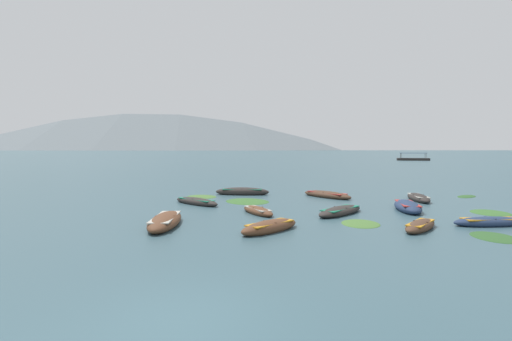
# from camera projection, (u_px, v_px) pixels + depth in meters

# --- Properties ---
(ground_plane) EXTENTS (6000.00, 6000.00, 0.00)m
(ground_plane) POSITION_uv_depth(u_px,v_px,m) (285.00, 150.00, 1500.58)
(ground_plane) COLOR #385660
(mountain_0) EXTENTS (1495.89, 1495.89, 400.38)m
(mountain_0) POSITION_uv_depth(u_px,v_px,m) (47.00, 116.00, 2228.83)
(mountain_0) COLOR #56665B
(mountain_0) RESTS_ON ground
(mountain_1) EXTENTS (1924.40, 1924.40, 563.68)m
(mountain_1) POSITION_uv_depth(u_px,v_px,m) (194.00, 91.00, 1780.17)
(mountain_1) COLOR slate
(mountain_1) RESTS_ON ground
(mountain_2) EXTENTS (560.65, 560.65, 181.42)m
(mountain_2) POSITION_uv_depth(u_px,v_px,m) (330.00, 130.00, 1748.09)
(mountain_2) COLOR slate
(mountain_2) RESTS_ON ground
(rowboat_0) EXTENTS (3.34, 3.88, 0.53)m
(rowboat_0) POSITION_uv_depth(u_px,v_px,m) (340.00, 211.00, 20.21)
(rowboat_0) COLOR #2D2826
(rowboat_0) RESTS_ON ground
(rowboat_1) EXTENTS (1.76, 4.46, 0.67)m
(rowboat_1) POSITION_uv_depth(u_px,v_px,m) (165.00, 221.00, 17.17)
(rowboat_1) COLOR brown
(rowboat_1) RESTS_ON ground
(rowboat_2) EXTENTS (4.18, 1.21, 0.71)m
(rowboat_2) POSITION_uv_depth(u_px,v_px,m) (242.00, 192.00, 28.87)
(rowboat_2) COLOR #2D2826
(rowboat_2) RESTS_ON ground
(rowboat_3) EXTENTS (3.70, 1.66, 0.50)m
(rowboat_3) POSITION_uv_depth(u_px,v_px,m) (490.00, 222.00, 17.23)
(rowboat_3) COLOR navy
(rowboat_3) RESTS_ON ground
(rowboat_4) EXTENTS (3.85, 4.03, 0.57)m
(rowboat_4) POSITION_uv_depth(u_px,v_px,m) (327.00, 195.00, 27.28)
(rowboat_4) COLOR #4C3323
(rowboat_4) RESTS_ON ground
(rowboat_5) EXTENTS (2.33, 3.04, 0.47)m
(rowboat_5) POSITION_uv_depth(u_px,v_px,m) (258.00, 211.00, 20.36)
(rowboat_5) COLOR brown
(rowboat_5) RESTS_ON ground
(rowboat_6) EXTENTS (2.47, 2.99, 0.50)m
(rowboat_6) POSITION_uv_depth(u_px,v_px,m) (420.00, 226.00, 16.37)
(rowboat_6) COLOR #4C3323
(rowboat_6) RESTS_ON ground
(rowboat_7) EXTENTS (3.75, 3.24, 0.52)m
(rowboat_7) POSITION_uv_depth(u_px,v_px,m) (196.00, 202.00, 23.85)
(rowboat_7) COLOR #2D2826
(rowboat_7) RESTS_ON ground
(rowboat_8) EXTENTS (2.92, 3.22, 0.59)m
(rowboat_8) POSITION_uv_depth(u_px,v_px,m) (270.00, 227.00, 16.03)
(rowboat_8) COLOR brown
(rowboat_8) RESTS_ON ground
(rowboat_9) EXTENTS (1.18, 3.75, 0.58)m
(rowboat_9) POSITION_uv_depth(u_px,v_px,m) (418.00, 198.00, 25.53)
(rowboat_9) COLOR #2D2826
(rowboat_9) RESTS_ON ground
(rowboat_11) EXTENTS (1.67, 3.95, 0.69)m
(rowboat_11) POSITION_uv_depth(u_px,v_px,m) (408.00, 207.00, 21.45)
(rowboat_11) COLOR navy
(rowboat_11) RESTS_ON ground
(ferry_0) EXTENTS (9.82, 5.18, 2.54)m
(ferry_0) POSITION_uv_depth(u_px,v_px,m) (413.00, 159.00, 115.14)
(ferry_0) COLOR #2D2826
(ferry_0) RESTS_ON ground
(weed_patch_0) EXTENTS (3.24, 3.27, 0.14)m
(weed_patch_0) POSITION_uv_depth(u_px,v_px,m) (201.00, 197.00, 27.49)
(weed_patch_0) COLOR #477033
(weed_patch_0) RESTS_ON ground
(weed_patch_1) EXTENTS (4.14, 4.33, 0.14)m
(weed_patch_1) POSITION_uv_depth(u_px,v_px,m) (247.00, 202.00, 25.05)
(weed_patch_1) COLOR #38662D
(weed_patch_1) RESTS_ON ground
(weed_patch_2) EXTENTS (2.33, 2.64, 0.14)m
(weed_patch_2) POSITION_uv_depth(u_px,v_px,m) (491.00, 213.00, 20.58)
(weed_patch_2) COLOR #38662D
(weed_patch_2) RESTS_ON ground
(weed_patch_3) EXTENTS (2.33, 2.45, 0.14)m
(weed_patch_3) POSITION_uv_depth(u_px,v_px,m) (467.00, 197.00, 27.65)
(weed_patch_3) COLOR #2D5628
(weed_patch_3) RESTS_ON ground
(weed_patch_4) EXTENTS (1.73, 2.19, 0.14)m
(weed_patch_4) POSITION_uv_depth(u_px,v_px,m) (495.00, 237.00, 14.88)
(weed_patch_4) COLOR #2D5628
(weed_patch_4) RESTS_ON ground
(weed_patch_5) EXTENTS (1.89, 2.31, 0.14)m
(weed_patch_5) POSITION_uv_depth(u_px,v_px,m) (361.00, 224.00, 17.60)
(weed_patch_5) COLOR #477033
(weed_patch_5) RESTS_ON ground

